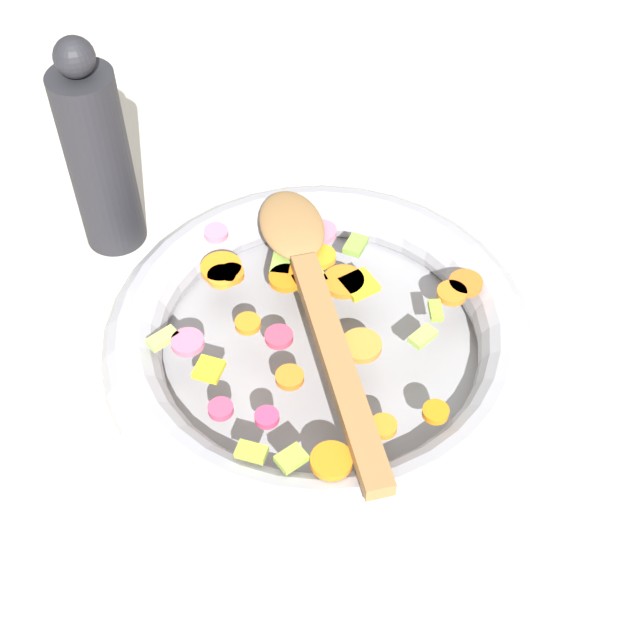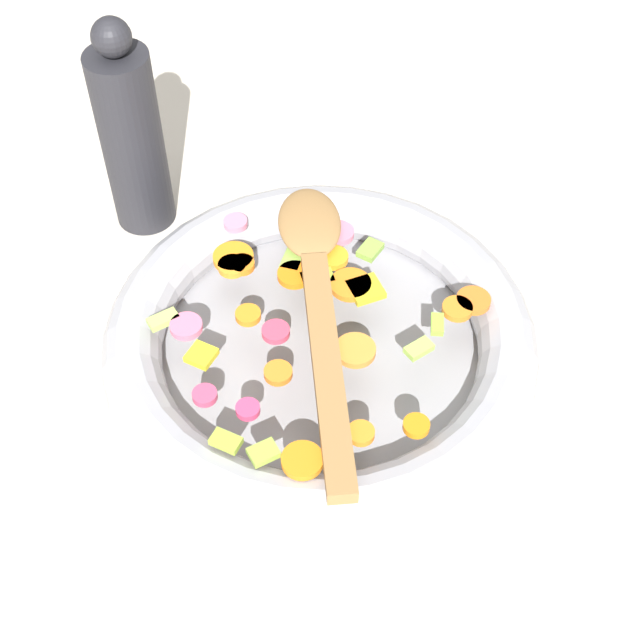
% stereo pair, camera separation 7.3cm
% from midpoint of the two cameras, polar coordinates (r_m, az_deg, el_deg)
% --- Properties ---
extents(ground_plane, '(4.00, 4.00, 0.00)m').
position_cam_midpoint_polar(ground_plane, '(0.77, 2.72, -2.55)').
color(ground_plane, beige).
extents(skillet, '(0.37, 0.37, 0.05)m').
position_cam_midpoint_polar(skillet, '(0.76, 2.78, -1.53)').
color(skillet, gray).
rests_on(skillet, ground_plane).
extents(chopped_vegetables, '(0.28, 0.28, 0.01)m').
position_cam_midpoint_polar(chopped_vegetables, '(0.73, 2.08, 0.20)').
color(chopped_vegetables, orange).
rests_on(chopped_vegetables, skillet).
extents(wooden_spoon, '(0.32, 0.12, 0.01)m').
position_cam_midpoint_polar(wooden_spoon, '(0.74, 2.69, 1.78)').
color(wooden_spoon, olive).
rests_on(wooden_spoon, chopped_vegetables).
extents(pepper_mill, '(0.06, 0.06, 0.22)m').
position_cam_midpoint_polar(pepper_mill, '(0.84, -9.52, 11.40)').
color(pepper_mill, '#232328').
rests_on(pepper_mill, ground_plane).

